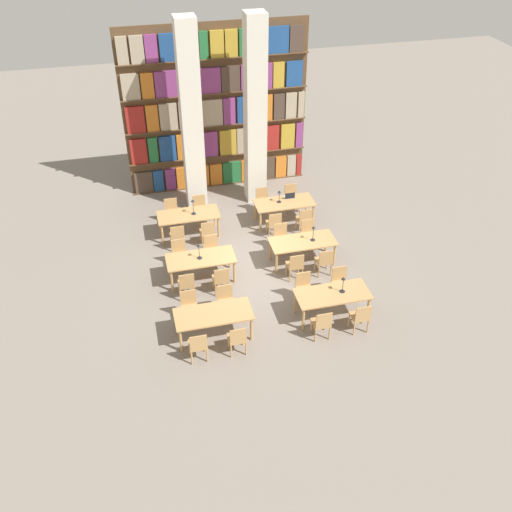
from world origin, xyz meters
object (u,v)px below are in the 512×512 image
Objects in this scene: chair_0 at (198,345)px; chair_20 at (274,223)px; chair_16 at (177,236)px; chair_6 at (361,317)px; reading_table_0 at (213,316)px; desk_lamp_0 at (343,282)px; chair_17 at (172,211)px; desk_lamp_3 at (193,204)px; reading_table_2 at (201,260)px; chair_9 at (179,253)px; chair_14 at (324,261)px; chair_4 at (322,323)px; chair_15 at (309,233)px; chair_8 at (187,284)px; chair_11 at (212,249)px; chair_18 at (207,232)px; chair_13 at (281,237)px; reading_table_3 at (303,243)px; chair_12 at (295,265)px; chair_7 at (340,282)px; pillar_left at (191,120)px; chair_2 at (237,339)px; reading_table_4 at (188,217)px; chair_23 at (291,197)px; reading_table_1 at (332,296)px; chair_3 at (226,300)px; reading_table_5 at (284,204)px; chair_22 at (304,219)px; desk_lamp_4 at (279,194)px; chair_1 at (189,306)px; chair_21 at (263,200)px; chair_19 at (200,208)px; desk_lamp_1 at (199,249)px; laptop at (289,197)px; chair_5 at (304,287)px; pillar_center at (255,114)px; chair_10 at (221,279)px.

chair_0 and chair_20 have the same top height.
chair_6 is at bearing -49.61° from chair_16.
desk_lamp_0 reaches higher than reading_table_0.
desk_lamp_3 is at bearing 129.51° from chair_17.
chair_17 is at bearing 90.00° from chair_16.
chair_17 reaches higher than reading_table_2.
chair_14 is at bearing 161.40° from chair_9.
chair_4 is 1.00× the size of chair_15.
chair_8 is at bearing 142.46° from chair_4.
chair_11 and chair_18 have the same top height.
chair_4 is 1.00× the size of chair_13.
chair_0 is at bearing -138.26° from reading_table_3.
chair_4 is at bearing -37.54° from chair_8.
chair_12 is (-0.71, 1.67, -0.57)m from desk_lamp_0.
chair_13 is at bearing -68.45° from chair_7.
pillar_left reaches higher than chair_18.
desk_lamp_0 is at bearing 14.62° from chair_2.
chair_17 is 1.12m from desk_lamp_3.
desk_lamp_0 is 0.25× the size of reading_table_4.
chair_20 is 1.00× the size of chair_23.
chair_14 reaches higher than reading_table_1.
chair_3 is 4.71m from reading_table_5.
chair_8 is 1.00× the size of chair_22.
chair_7 is at bearing -81.45° from desk_lamp_4.
chair_3 is at bearing -122.39° from desk_lamp_4.
chair_23 is (0.45, 0.70, -0.18)m from reading_table_5.
chair_1 is 5.13m from chair_22.
chair_1 is at bearing 56.31° from chair_21.
chair_4 is 1.00× the size of chair_16.
pillar_left reaches higher than chair_1.
chair_13 is 1.00× the size of chair_19.
reading_table_4 is 2.14× the size of chair_17.
chair_16 is 2.15× the size of desk_lamp_4.
desk_lamp_3 is at bearing -178.69° from desk_lamp_4.
chair_2 is at bearing 62.69° from chair_23.
reading_table_5 is at bearing 37.13° from desk_lamp_1.
chair_6 and chair_11 have the same top height.
chair_6 and chair_20 have the same top height.
chair_8 is 5.42m from chair_23.
reading_table_4 is at bearing 3.82° from laptop.
chair_8 is at bearing 75.60° from chair_19.
chair_5 is at bearing -95.98° from desk_lamp_4.
reading_table_4 is (-2.51, -1.72, -2.35)m from pillar_center.
chair_0 is 1.00× the size of chair_20.
chair_20 is at bearing 90.15° from chair_12.
chair_10 is (0.05, 2.30, 0.00)m from chair_2.
chair_14 is 2.34m from chair_20.
chair_15 is 1.15m from chair_20.
desk_lamp_3 is at bearing 129.29° from chair_12.
reading_table_2 and reading_table_3 have the same top height.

